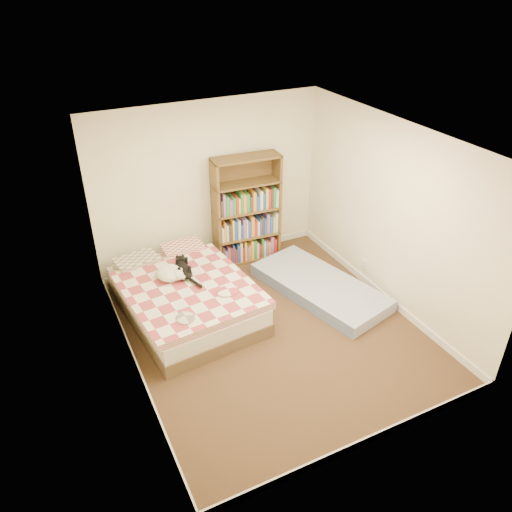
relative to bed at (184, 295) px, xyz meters
name	(u,v)px	position (x,y,z in m)	size (l,w,h in m)	color
room	(273,249)	(0.86, -0.86, 0.94)	(3.51, 4.01, 2.51)	#42301C
bed	(184,295)	(0.00, 0.00, 0.00)	(1.71, 2.24, 0.56)	brown
bookshelf	(246,224)	(1.35, 0.91, 0.35)	(1.04, 0.41, 1.69)	#533D1C
floor_mattress	(320,287)	(1.88, -0.43, -0.17)	(0.90, 2.01, 0.18)	#6C7FB4
black_cat	(183,269)	(0.06, 0.15, 0.32)	(0.29, 0.73, 0.17)	black
white_dog	(170,273)	(-0.13, 0.09, 0.34)	(0.38, 0.41, 0.18)	silver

